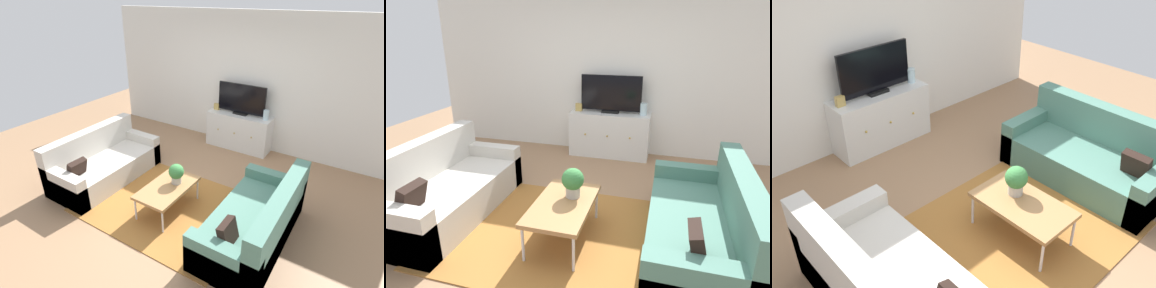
# 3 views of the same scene
# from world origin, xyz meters

# --- Properties ---
(ground_plane) EXTENTS (10.00, 10.00, 0.00)m
(ground_plane) POSITION_xyz_m (0.00, 0.00, 0.00)
(ground_plane) COLOR #997251
(wall_back) EXTENTS (6.40, 0.12, 2.70)m
(wall_back) POSITION_xyz_m (0.00, 2.55, 1.35)
(wall_back) COLOR silver
(wall_back) RESTS_ON ground_plane
(area_rug) EXTENTS (2.50, 1.90, 0.01)m
(area_rug) POSITION_xyz_m (0.00, -0.15, 0.01)
(area_rug) COLOR #9E662D
(area_rug) RESTS_ON ground_plane
(couch_left_side) EXTENTS (0.89, 1.90, 0.86)m
(couch_left_side) POSITION_xyz_m (-1.44, -0.10, 0.28)
(couch_left_side) COLOR beige
(couch_left_side) RESTS_ON ground_plane
(couch_right_side) EXTENTS (0.89, 1.90, 0.86)m
(couch_right_side) POSITION_xyz_m (1.44, -0.10, 0.28)
(couch_right_side) COLOR #4C7A6B
(couch_right_side) RESTS_ON ground_plane
(coffee_table) EXTENTS (0.57, 0.98, 0.42)m
(coffee_table) POSITION_xyz_m (0.07, -0.21, 0.38)
(coffee_table) COLOR #A37547
(coffee_table) RESTS_ON ground_plane
(potted_plant) EXTENTS (0.23, 0.23, 0.31)m
(potted_plant) POSITION_xyz_m (0.12, -0.06, 0.59)
(potted_plant) COLOR #B7B2A8
(potted_plant) RESTS_ON coffee_table
(tv_console) EXTENTS (1.32, 0.47, 0.75)m
(tv_console) POSITION_xyz_m (0.07, 2.27, 0.37)
(tv_console) COLOR silver
(tv_console) RESTS_ON ground_plane
(flat_screen_tv) EXTENTS (1.00, 0.16, 0.62)m
(flat_screen_tv) POSITION_xyz_m (0.07, 2.29, 1.05)
(flat_screen_tv) COLOR black
(flat_screen_tv) RESTS_ON tv_console
(glass_vase) EXTENTS (0.11, 0.11, 0.20)m
(glass_vase) POSITION_xyz_m (0.61, 2.27, 0.84)
(glass_vase) COLOR silver
(glass_vase) RESTS_ON tv_console
(mantel_clock) EXTENTS (0.11, 0.07, 0.13)m
(mantel_clock) POSITION_xyz_m (-0.47, 2.27, 0.81)
(mantel_clock) COLOR tan
(mantel_clock) RESTS_ON tv_console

